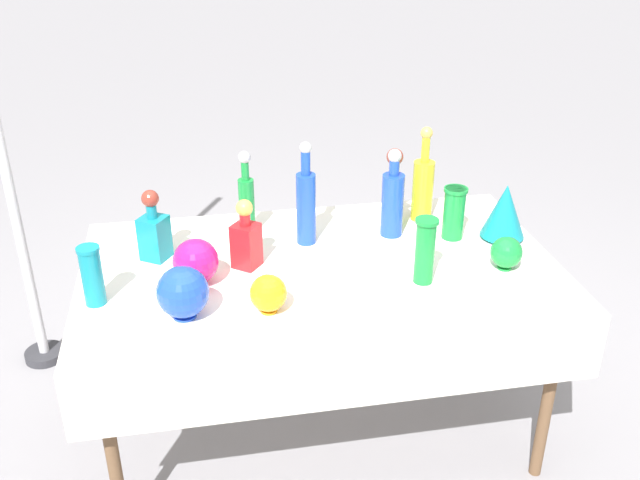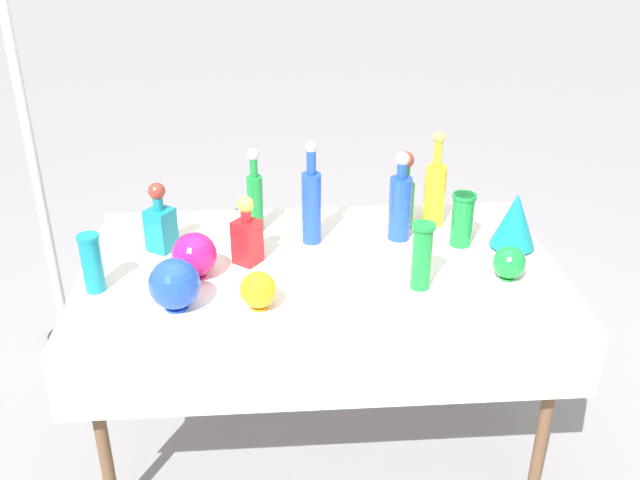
{
  "view_description": "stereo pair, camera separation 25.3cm",
  "coord_description": "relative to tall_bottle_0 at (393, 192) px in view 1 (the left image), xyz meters",
  "views": [
    {
      "loc": [
        -0.41,
        -2.22,
        2.01
      ],
      "look_at": [
        0.0,
        0.0,
        0.86
      ],
      "focal_mm": 40.0,
      "sensor_mm": 36.0,
      "label": 1
    },
    {
      "loc": [
        -0.16,
        -2.25,
        2.01
      ],
      "look_at": [
        0.0,
        0.0,
        0.86
      ],
      "focal_mm": 40.0,
      "sensor_mm": 36.0,
      "label": 2
    }
  ],
  "objects": [
    {
      "name": "ground_plane",
      "position": [
        -0.35,
        -0.3,
        -0.89
      ],
      "size": [
        40.0,
        40.0,
        0.0
      ],
      "primitive_type": "plane",
      "color": "gray"
    },
    {
      "name": "display_table",
      "position": [
        -0.35,
        -0.33,
        -0.19
      ],
      "size": [
        1.71,
        1.0,
        0.76
      ],
      "color": "white",
      "rests_on": "ground"
    },
    {
      "name": "tall_bottle_0",
      "position": [
        0.0,
        0.0,
        0.0
      ],
      "size": [
        0.08,
        0.08,
        0.31
      ],
      "color": "#198C38",
      "rests_on": "display_table"
    },
    {
      "name": "tall_bottle_1",
      "position": [
        0.13,
        0.01,
        0.01
      ],
      "size": [
        0.08,
        0.08,
        0.39
      ],
      "color": "yellow",
      "rests_on": "display_table"
    },
    {
      "name": "tall_bottle_2",
      "position": [
        -0.03,
        -0.11,
        0.01
      ],
      "size": [
        0.09,
        0.09,
        0.35
      ],
      "color": "blue",
      "rests_on": "display_table"
    },
    {
      "name": "tall_bottle_3",
      "position": [
        -0.37,
        -0.11,
        0.03
      ],
      "size": [
        0.07,
        0.07,
        0.4
      ],
      "color": "blue",
      "rests_on": "display_table"
    },
    {
      "name": "tall_bottle_4",
      "position": [
        -0.58,
        0.0,
        0.01
      ],
      "size": [
        0.06,
        0.06,
        0.34
      ],
      "color": "#198C38",
      "rests_on": "display_table"
    },
    {
      "name": "square_decanter_0",
      "position": [
        -0.93,
        -0.14,
        -0.02
      ],
      "size": [
        0.12,
        0.12,
        0.27
      ],
      "color": "teal",
      "rests_on": "display_table"
    },
    {
      "name": "square_decanter_1",
      "position": [
        -0.61,
        -0.26,
        -0.02
      ],
      "size": [
        0.12,
        0.12,
        0.26
      ],
      "color": "red",
      "rests_on": "display_table"
    },
    {
      "name": "slender_vase_0",
      "position": [
        -1.12,
        -0.42,
        -0.02
      ],
      "size": [
        0.07,
        0.07,
        0.21
      ],
      "color": "teal",
      "rests_on": "display_table"
    },
    {
      "name": "slender_vase_1",
      "position": [
        0.19,
        -0.18,
        -0.02
      ],
      "size": [
        0.09,
        0.09,
        0.21
      ],
      "color": "#198C38",
      "rests_on": "display_table"
    },
    {
      "name": "slender_vase_2",
      "position": [
        -0.02,
        -0.48,
        -0.01
      ],
      "size": [
        0.08,
        0.08,
        0.24
      ],
      "color": "#198C38",
      "rests_on": "display_table"
    },
    {
      "name": "fluted_vase_0",
      "position": [
        0.38,
        -0.21,
        -0.02
      ],
      "size": [
        0.17,
        0.17,
        0.22
      ],
      "color": "teal",
      "rests_on": "display_table"
    },
    {
      "name": "round_bowl_0",
      "position": [
        -0.84,
        -0.56,
        -0.04
      ],
      "size": [
        0.17,
        0.17,
        0.17
      ],
      "color": "blue",
      "rests_on": "display_table"
    },
    {
      "name": "round_bowl_1",
      "position": [
        0.29,
        -0.45,
        -0.07
      ],
      "size": [
        0.11,
        0.11,
        0.12
      ],
      "color": "#198C38",
      "rests_on": "display_table"
    },
    {
      "name": "round_bowl_2",
      "position": [
        -0.79,
        -0.35,
        -0.05
      ],
      "size": [
        0.16,
        0.16,
        0.17
      ],
      "color": "#C61972",
      "rests_on": "display_table"
    },
    {
      "name": "round_bowl_3",
      "position": [
        -0.57,
        -0.58,
        -0.07
      ],
      "size": [
        0.12,
        0.12,
        0.13
      ],
      "color": "orange",
      "rests_on": "display_table"
    },
    {
      "name": "price_tag_left",
      "position": [
        -0.12,
        -0.72,
        -0.11
      ],
      "size": [
        0.05,
        0.02,
        0.04
      ],
      "primitive_type": "cube",
      "rotation": [
        -0.21,
        0.0,
        0.13
      ],
      "color": "white",
      "rests_on": "display_table"
    },
    {
      "name": "cardboard_box_behind_left",
      "position": [
        -0.18,
        0.66,
        -0.72
      ],
      "size": [
        0.54,
        0.48,
        0.42
      ],
      "color": "tan",
      "rests_on": "ground"
    },
    {
      "name": "canopy_pole",
      "position": [
        -1.53,
        0.39,
        -0.03
      ],
      "size": [
        0.18,
        0.18,
        2.24
      ],
      "color": "silver",
      "rests_on": "ground"
    }
  ]
}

